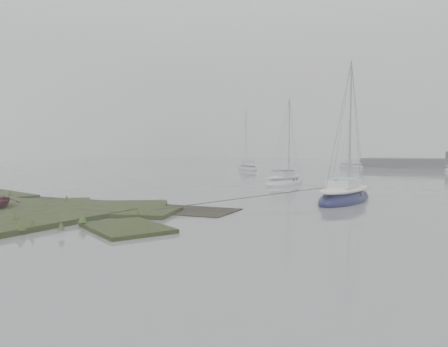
# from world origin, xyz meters

# --- Properties ---
(ground) EXTENTS (160.00, 160.00, 0.00)m
(ground) POSITION_xyz_m (0.00, 30.00, 0.00)
(ground) COLOR slate
(ground) RESTS_ON ground
(sailboat_main) EXTENTS (2.52, 6.29, 8.68)m
(sailboat_main) POSITION_xyz_m (5.37, 11.99, 0.27)
(sailboat_main) COLOR #11123A
(sailboat_main) RESTS_ON ground
(sailboat_white) EXTENTS (2.30, 5.64, 7.75)m
(sailboat_white) POSITION_xyz_m (-1.94, 21.22, 0.24)
(sailboat_white) COLOR white
(sailboat_white) RESTS_ON ground
(sailboat_far_a) EXTENTS (5.77, 6.02, 8.86)m
(sailboat_far_a) POSITION_xyz_m (-15.59, 41.43, 0.27)
(sailboat_far_a) COLOR #B1B4BA
(sailboat_far_a) RESTS_ON ground
(sailboat_far_c) EXTENTS (5.50, 5.12, 7.99)m
(sailboat_far_c) POSITION_xyz_m (-4.98, 56.39, 0.25)
(sailboat_far_c) COLOR #ACB0B6
(sailboat_far_c) RESTS_ON ground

